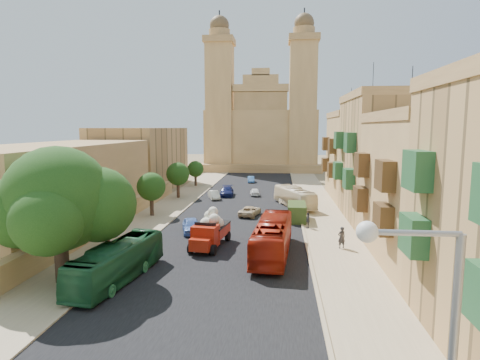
% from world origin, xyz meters
% --- Properties ---
extents(ground, '(260.00, 260.00, 0.00)m').
position_xyz_m(ground, '(0.00, 0.00, 0.00)').
color(ground, olive).
extents(road_surface, '(14.00, 140.00, 0.01)m').
position_xyz_m(road_surface, '(0.00, 30.00, 0.01)').
color(road_surface, black).
rests_on(road_surface, ground).
extents(sidewalk_east, '(5.00, 140.00, 0.01)m').
position_xyz_m(sidewalk_east, '(9.50, 30.00, 0.01)').
color(sidewalk_east, tan).
rests_on(sidewalk_east, ground).
extents(sidewalk_west, '(5.00, 140.00, 0.01)m').
position_xyz_m(sidewalk_west, '(-9.50, 30.00, 0.01)').
color(sidewalk_west, tan).
rests_on(sidewalk_west, ground).
extents(kerb_east, '(0.25, 140.00, 0.12)m').
position_xyz_m(kerb_east, '(7.00, 30.00, 0.06)').
color(kerb_east, tan).
rests_on(kerb_east, ground).
extents(kerb_west, '(0.25, 140.00, 0.12)m').
position_xyz_m(kerb_west, '(-7.00, 30.00, 0.06)').
color(kerb_west, tan).
rests_on(kerb_west, ground).
extents(townhouse_b, '(9.00, 14.00, 14.90)m').
position_xyz_m(townhouse_b, '(15.95, 11.00, 5.66)').
color(townhouse_b, tan).
rests_on(townhouse_b, ground).
extents(townhouse_c, '(9.00, 14.00, 17.40)m').
position_xyz_m(townhouse_c, '(15.95, 25.00, 6.91)').
color(townhouse_c, tan).
rests_on(townhouse_c, ground).
extents(townhouse_d, '(9.00, 14.00, 15.90)m').
position_xyz_m(townhouse_d, '(15.95, 39.00, 6.16)').
color(townhouse_d, tan).
rests_on(townhouse_d, ground).
extents(west_wall, '(1.00, 40.00, 1.80)m').
position_xyz_m(west_wall, '(-12.50, 20.00, 0.90)').
color(west_wall, tan).
rests_on(west_wall, ground).
extents(west_building_low, '(10.00, 28.00, 8.40)m').
position_xyz_m(west_building_low, '(-18.00, 18.00, 4.20)').
color(west_building_low, '#9F7745').
rests_on(west_building_low, ground).
extents(west_building_mid, '(10.00, 22.00, 10.00)m').
position_xyz_m(west_building_mid, '(-18.00, 44.00, 5.00)').
color(west_building_mid, tan).
rests_on(west_building_mid, ground).
extents(church, '(28.00, 22.50, 36.30)m').
position_xyz_m(church, '(-0.00, 78.61, 9.52)').
color(church, tan).
rests_on(church, ground).
extents(ficus_tree, '(8.94, 8.22, 8.94)m').
position_xyz_m(ficus_tree, '(-9.42, 4.01, 5.28)').
color(ficus_tree, '#37251B').
rests_on(ficus_tree, ground).
extents(street_tree_a, '(3.64, 3.64, 5.59)m').
position_xyz_m(street_tree_a, '(-10.00, 12.00, 3.75)').
color(street_tree_a, '#37251B').
rests_on(street_tree_a, ground).
extents(street_tree_b, '(3.25, 3.25, 4.99)m').
position_xyz_m(street_tree_b, '(-10.00, 24.00, 3.34)').
color(street_tree_b, '#37251B').
rests_on(street_tree_b, ground).
extents(street_tree_c, '(3.33, 3.33, 5.12)m').
position_xyz_m(street_tree_c, '(-10.00, 36.00, 3.42)').
color(street_tree_c, '#37251B').
rests_on(street_tree_c, ground).
extents(street_tree_d, '(2.83, 2.83, 4.35)m').
position_xyz_m(street_tree_d, '(-10.00, 48.00, 2.90)').
color(street_tree_d, '#37251B').
rests_on(street_tree_d, ground).
extents(red_truck, '(2.95, 5.89, 3.30)m').
position_xyz_m(red_truck, '(-1.18, 12.59, 1.45)').
color(red_truck, '#A51E0C').
rests_on(red_truck, ground).
extents(olive_pickup, '(2.10, 4.47, 1.83)m').
position_xyz_m(olive_pickup, '(6.50, 23.29, 0.90)').
color(olive_pickup, '#30471A').
rests_on(olive_pickup, ground).
extents(bus_green_north, '(3.46, 9.54, 2.60)m').
position_xyz_m(bus_green_north, '(-5.90, 4.48, 1.30)').
color(bus_green_north, '#1C552D').
rests_on(bus_green_north, ground).
extents(bus_red_east, '(3.20, 10.60, 2.91)m').
position_xyz_m(bus_red_east, '(4.13, 10.79, 1.45)').
color(bus_red_east, '#9D1C0C').
rests_on(bus_red_east, ground).
extents(bus_cream_east, '(5.34, 9.18, 2.52)m').
position_xyz_m(bus_cream_east, '(6.50, 30.78, 1.26)').
color(bus_cream_east, '#FAE4BB').
rests_on(bus_cream_east, ground).
extents(car_blue_a, '(2.69, 4.35, 1.38)m').
position_xyz_m(car_blue_a, '(-3.80, 16.98, 0.69)').
color(car_blue_a, '#4F76C1').
rests_on(car_blue_a, ground).
extents(car_white_a, '(2.34, 3.77, 1.17)m').
position_xyz_m(car_white_a, '(-4.63, 35.22, 0.59)').
color(car_white_a, beige).
rests_on(car_white_a, ground).
extents(car_cream, '(2.66, 4.32, 1.12)m').
position_xyz_m(car_cream, '(1.25, 25.07, 0.56)').
color(car_cream, '#D0B38B').
rests_on(car_cream, ground).
extents(car_dkblue, '(2.26, 4.80, 1.35)m').
position_xyz_m(car_dkblue, '(-3.20, 38.20, 0.68)').
color(car_dkblue, '#11184A').
rests_on(car_dkblue, ground).
extents(car_white_b, '(1.70, 3.41, 1.12)m').
position_xyz_m(car_white_b, '(0.92, 38.86, 0.56)').
color(car_white_b, white).
rests_on(car_white_b, ground).
extents(car_blue_b, '(1.52, 3.48, 1.11)m').
position_xyz_m(car_blue_b, '(-0.72, 53.26, 0.56)').
color(car_blue_b, '#467FCB').
rests_on(car_blue_b, ground).
extents(pedestrian_a, '(0.79, 0.67, 1.85)m').
position_xyz_m(pedestrian_a, '(9.84, 13.28, 0.93)').
color(pedestrian_a, '#28272A').
rests_on(pedestrian_a, ground).
extents(pedestrian_c, '(0.43, 0.95, 1.59)m').
position_xyz_m(pedestrian_c, '(7.50, 19.86, 0.79)').
color(pedestrian_c, '#3B3C41').
rests_on(pedestrian_c, ground).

